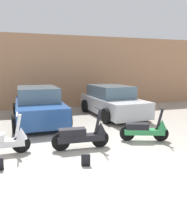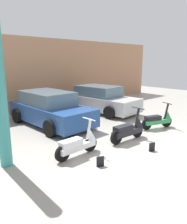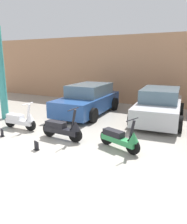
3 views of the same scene
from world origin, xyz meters
name	(u,v)px [view 2 (image 2 of 3)]	position (x,y,z in m)	size (l,w,h in m)	color
ground_plane	(152,150)	(0.00, 0.00, 0.00)	(28.00, 28.00, 0.00)	#9E998E
wall_back	(31,74)	(0.00, 7.51, 1.91)	(19.60, 0.12, 3.82)	tan
scooter_front_left	(79,143)	(-1.88, 1.17, 0.36)	(1.45, 0.52, 1.01)	black
scooter_front_right	(129,129)	(0.13, 0.99, 0.38)	(1.53, 0.55, 1.07)	black
scooter_front_center	(158,120)	(2.04, 1.07, 0.35)	(1.37, 0.71, 0.99)	black
car_rear_left	(50,109)	(-0.82, 4.42, 0.66)	(2.08, 4.12, 1.38)	navy
car_rear_center	(101,99)	(2.39, 4.69, 0.64)	(2.17, 4.08, 1.34)	#B7B7BC
placard_near_left_scooter	(100,162)	(-1.88, 0.30, 0.11)	(0.20, 0.17, 0.26)	black
placard_near_right_scooter	(152,147)	(-0.08, -0.04, 0.11)	(0.20, 0.16, 0.26)	black
support_column_side	(0,91)	(-3.61, 1.96, 1.91)	(0.30, 0.30, 3.82)	teal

